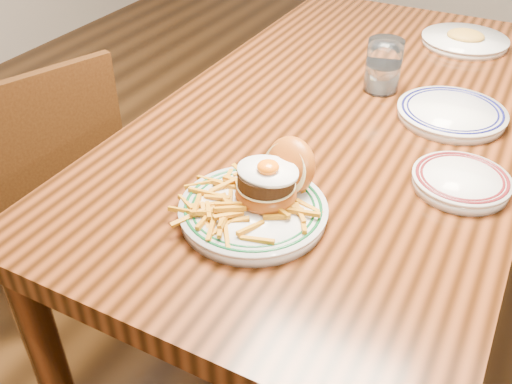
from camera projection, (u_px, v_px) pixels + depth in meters
The scene contains 8 objects.
floor at pixel (328, 316), 1.83m from camera, with size 6.00×6.00×0.00m, color black.
table at pixel (348, 138), 1.44m from camera, with size 0.85×1.60×0.75m.
chair_left at pixel (50, 183), 1.66m from camera, with size 0.49×0.49×0.83m.
main_plate at pixel (260, 198), 1.02m from camera, with size 0.27×0.29×0.13m.
side_plate at pixel (461, 180), 1.10m from camera, with size 0.19×0.19×0.03m.
rear_plate at pixel (452, 113), 1.33m from camera, with size 0.25×0.25×0.03m.
water_glass at pixel (383, 69), 1.42m from camera, with size 0.09×0.09×0.13m.
far_plate at pixel (465, 40), 1.70m from camera, with size 0.25×0.25×0.05m.
Camera 1 is at (0.37, -1.21, 1.40)m, focal length 40.00 mm.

